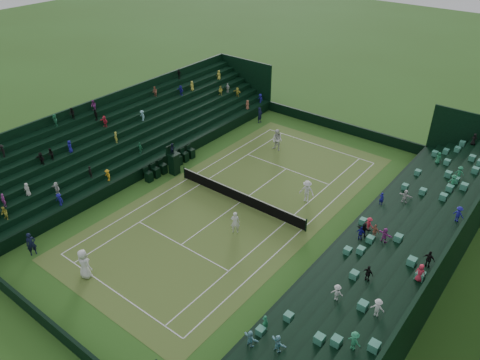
{
  "coord_description": "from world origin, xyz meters",
  "views": [
    {
      "loc": [
        18.05,
        -23.08,
        20.08
      ],
      "look_at": [
        0.0,
        0.0,
        2.0
      ],
      "focal_mm": 35.0,
      "sensor_mm": 36.0,
      "label": 1
    }
  ],
  "objects_px": {
    "player_near_east": "(235,222)",
    "player_far_west": "(277,140)",
    "umpire_chair": "(174,161)",
    "player_near_west": "(84,264)",
    "tennis_net": "(240,197)",
    "player_far_east": "(307,191)"
  },
  "relations": [
    {
      "from": "player_near_east",
      "to": "player_far_west",
      "type": "relative_size",
      "value": 0.85
    },
    {
      "from": "umpire_chair",
      "to": "player_far_west",
      "type": "relative_size",
      "value": 1.39
    },
    {
      "from": "player_near_west",
      "to": "player_far_west",
      "type": "xyz_separation_m",
      "value": [
        -0.13,
        20.86,
        -0.01
      ]
    },
    {
      "from": "player_near_east",
      "to": "player_near_west",
      "type": "bearing_deg",
      "value": 26.8
    },
    {
      "from": "tennis_net",
      "to": "umpire_chair",
      "type": "height_order",
      "value": "umpire_chair"
    },
    {
      "from": "tennis_net",
      "to": "player_near_east",
      "type": "relative_size",
      "value": 6.86
    },
    {
      "from": "umpire_chair",
      "to": "player_near_east",
      "type": "xyz_separation_m",
      "value": [
        8.97,
        -3.11,
        -0.34
      ]
    },
    {
      "from": "umpire_chair",
      "to": "player_near_east",
      "type": "height_order",
      "value": "umpire_chair"
    },
    {
      "from": "player_far_west",
      "to": "player_far_east",
      "type": "height_order",
      "value": "player_far_west"
    },
    {
      "from": "player_far_west",
      "to": "player_far_east",
      "type": "relative_size",
      "value": 1.13
    },
    {
      "from": "umpire_chair",
      "to": "player_far_east",
      "type": "xyz_separation_m",
      "value": [
        10.82,
        3.24,
        -0.31
      ]
    },
    {
      "from": "player_far_east",
      "to": "player_far_west",
      "type": "bearing_deg",
      "value": 125.82
    },
    {
      "from": "tennis_net",
      "to": "player_far_east",
      "type": "bearing_deg",
      "value": 40.48
    },
    {
      "from": "umpire_chair",
      "to": "player_far_west",
      "type": "xyz_separation_m",
      "value": [
        4.41,
        8.72,
        -0.19
      ]
    },
    {
      "from": "umpire_chair",
      "to": "tennis_net",
      "type": "bearing_deg",
      "value": -0.26
    },
    {
      "from": "player_far_west",
      "to": "player_far_east",
      "type": "xyz_separation_m",
      "value": [
        6.42,
        -5.47,
        -0.12
      ]
    },
    {
      "from": "tennis_net",
      "to": "player_far_west",
      "type": "relative_size",
      "value": 5.84
    },
    {
      "from": "umpire_chair",
      "to": "player_near_west",
      "type": "distance_m",
      "value": 12.96
    },
    {
      "from": "tennis_net",
      "to": "player_far_west",
      "type": "xyz_separation_m",
      "value": [
        -2.58,
        8.75,
        0.47
      ]
    },
    {
      "from": "player_near_west",
      "to": "player_far_west",
      "type": "bearing_deg",
      "value": -95.35
    },
    {
      "from": "umpire_chair",
      "to": "player_far_east",
      "type": "distance_m",
      "value": 11.3
    },
    {
      "from": "player_near_east",
      "to": "player_far_west",
      "type": "height_order",
      "value": "player_far_west"
    }
  ]
}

